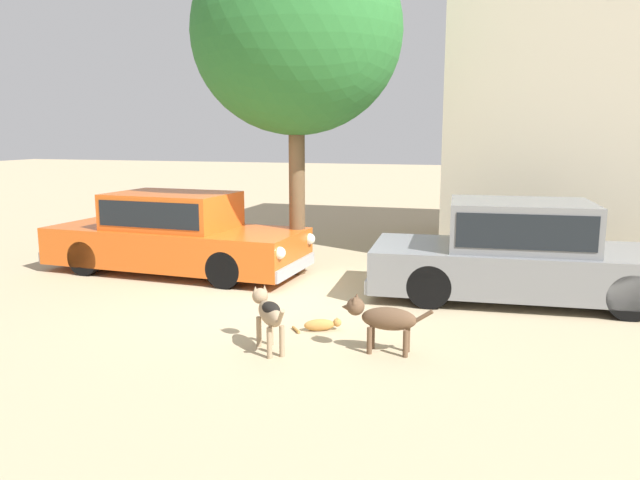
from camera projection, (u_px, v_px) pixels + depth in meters
name	position (u px, v px, depth m)	size (l,w,h in m)	color
ground_plane	(281.00, 298.00, 9.28)	(80.00, 80.00, 0.00)	tan
parked_sedan_nearest	(175.00, 233.00, 10.95)	(4.83, 1.94, 1.44)	#D15619
parked_sedan_second	(521.00, 251.00, 9.17)	(4.68, 2.15, 1.49)	slate
stray_dog_spotted	(382.00, 318.00, 6.95)	(1.06, 0.25, 0.66)	brown
stray_dog_tan	(269.00, 312.00, 7.01)	(0.70, 0.85, 0.69)	#997F60
stray_cat	(321.00, 325.00, 7.77)	(0.62, 0.36, 0.16)	#B77F3D
acacia_tree_left	(296.00, 33.00, 10.24)	(3.60, 3.24, 5.86)	brown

